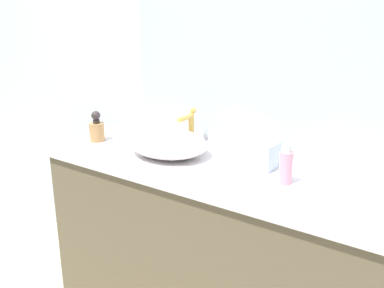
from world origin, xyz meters
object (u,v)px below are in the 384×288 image
object	(u,v)px
sink_basin	(168,143)
tissue_box	(263,153)
soap_dispenser	(97,129)
lotion_bottle	(286,167)

from	to	relation	value
sink_basin	tissue_box	bearing A→B (deg)	12.85
sink_basin	soap_dispenser	world-z (taller)	soap_dispenser
soap_dispenser	tissue_box	distance (m)	0.86
tissue_box	soap_dispenser	bearing A→B (deg)	-171.49
sink_basin	lotion_bottle	distance (m)	0.57
soap_dispenser	tissue_box	size ratio (longest dim) A/B	0.99
lotion_bottle	tissue_box	world-z (taller)	same
sink_basin	tissue_box	world-z (taller)	tissue_box
lotion_bottle	tissue_box	xyz separation A→B (m)	(-0.15, 0.10, -0.00)
sink_basin	lotion_bottle	xyz separation A→B (m)	(0.57, -0.00, 0.01)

